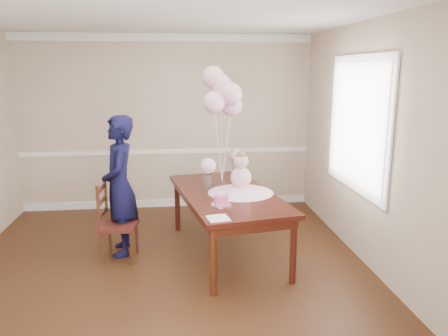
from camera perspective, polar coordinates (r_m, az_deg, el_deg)
floor at (r=4.83m, az=-7.54°, el=-13.99°), size 4.50×5.00×0.00m
ceiling at (r=4.35m, az=-8.64°, el=19.69°), size 4.50×5.00×0.02m
wall_back at (r=6.86m, az=-7.53°, el=5.84°), size 4.50×0.02×2.70m
wall_front at (r=1.99m, az=-9.89°, el=-11.58°), size 4.50×0.02×2.70m
wall_right at (r=4.87m, az=19.44°, el=2.41°), size 0.02×5.00×2.70m
chair_rail_trim at (r=6.92m, az=-7.42°, el=2.13°), size 4.50×0.02×0.07m
crown_molding at (r=6.82m, az=-7.85°, el=16.56°), size 4.50×0.02×0.12m
baseboard_trim at (r=7.12m, az=-7.23°, el=-4.53°), size 4.50×0.02×0.12m
window_frame at (r=5.29m, az=17.06°, el=5.52°), size 0.02×1.66×1.56m
window_blinds at (r=5.28m, az=16.88°, el=5.53°), size 0.01×1.50×1.40m
dining_table_top at (r=5.12m, az=0.40°, el=-3.47°), size 1.35×2.17×0.05m
table_apron at (r=5.15m, az=0.40°, el=-4.28°), size 1.24×2.05×0.10m
table_leg_fl at (r=4.31m, az=-1.42°, el=-12.10°), size 0.08×0.08×0.71m
table_leg_fr at (r=4.58m, az=9.05°, el=-10.68°), size 0.08×0.08×0.71m
table_leg_bl at (r=6.00m, az=-6.11°, el=-4.87°), size 0.08×0.08×0.71m
table_leg_br at (r=6.20m, az=1.63°, el=-4.21°), size 0.08×0.08×0.71m
baby_skirt at (r=5.10m, az=2.20°, el=-2.67°), size 0.89×0.89×0.10m
baby_torso at (r=5.07m, az=2.21°, el=-1.24°), size 0.24×0.24×0.24m
baby_head at (r=5.03m, az=2.23°, el=0.89°), size 0.17×0.17×0.17m
baby_hair at (r=5.01m, az=2.24°, el=1.56°), size 0.12×0.12×0.12m
cake_platter at (r=4.64m, az=-0.34°, el=-4.83°), size 0.26×0.26×0.01m
birthday_cake at (r=4.63m, az=-0.34°, el=-4.18°), size 0.18×0.18×0.10m
cake_flower_a at (r=4.61m, az=-0.34°, el=-3.40°), size 0.03×0.03×0.03m
cake_flower_b at (r=4.64m, az=-0.05°, el=-3.31°), size 0.03×0.03×0.03m
rose_vase_near at (r=5.34m, az=-2.11°, el=-1.63°), size 0.12×0.12×0.16m
roses_near at (r=5.30m, az=-2.12°, el=0.27°), size 0.19×0.19×0.19m
rose_vase_far at (r=6.00m, az=1.51°, el=-0.01°), size 0.12×0.12×0.16m
roses_far at (r=5.97m, az=1.52°, el=1.70°), size 0.19×0.19×0.19m
napkin at (r=4.24m, az=-0.78°, el=-6.57°), size 0.23×0.23×0.01m
balloon_weight at (r=5.66m, az=-0.27°, el=-1.54°), size 0.05×0.05×0.02m
balloon_a at (r=5.47m, az=-1.31°, el=8.59°), size 0.28×0.28×0.28m
balloon_b at (r=5.47m, az=0.90°, el=9.66°), size 0.28×0.28×0.28m
balloon_c at (r=5.59m, az=-0.38°, el=10.76°), size 0.28×0.28×0.28m
balloon_d at (r=5.58m, az=-1.45°, el=11.79°), size 0.28×0.28×0.28m
balloon_e at (r=5.62m, az=0.98°, el=8.19°), size 0.28×0.28×0.28m
balloon_ribbon_a at (r=5.55m, az=-0.77°, el=2.67°), size 0.09×0.02×0.84m
balloon_ribbon_b at (r=5.55m, az=0.30°, el=3.19°), size 0.11×0.04×0.94m
balloon_ribbon_c at (r=5.60m, az=-0.32°, el=3.81°), size 0.01×0.10×1.05m
balloon_ribbon_d at (r=5.59m, az=-0.85°, el=4.31°), size 0.10×0.09×1.14m
balloon_ribbon_e at (r=5.63m, az=0.35°, el=2.55°), size 0.13×0.10×0.78m
dining_chair_seat at (r=5.22m, az=-13.51°, el=-7.31°), size 0.44×0.44×0.05m
chair_leg_fl at (r=5.18m, az=-15.57°, el=-10.08°), size 0.04×0.04×0.39m
chair_leg_fr at (r=5.11m, az=-12.00°, el=-10.22°), size 0.04×0.04×0.39m
chair_leg_bl at (r=5.48m, az=-14.69°, el=-8.77°), size 0.04×0.04×0.39m
chair_leg_br at (r=5.40m, az=-11.31°, el=-8.88°), size 0.04×0.04×0.39m
chair_back_post_l at (r=5.03m, az=-16.10°, el=-5.07°), size 0.04×0.04×0.51m
chair_back_post_r at (r=5.33m, az=-15.17°, el=-4.01°), size 0.04×0.04×0.51m
chair_slat_low at (r=5.21m, az=-15.55°, el=-5.66°), size 0.07×0.36×0.05m
chair_slat_mid at (r=5.17m, az=-15.64°, el=-4.14°), size 0.07×0.36×0.05m
chair_slat_top at (r=5.13m, az=-15.74°, el=-2.60°), size 0.07×0.36×0.05m
woman at (r=5.26m, az=-13.47°, el=-2.30°), size 0.46×0.64×1.66m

